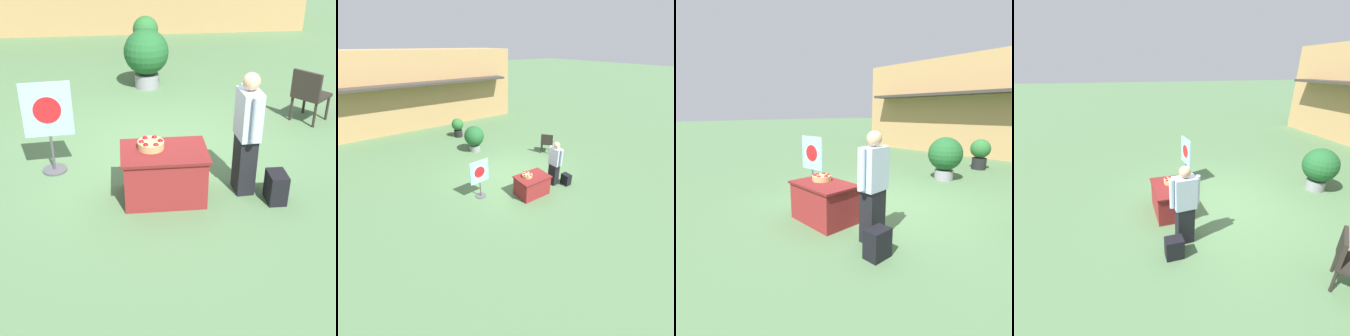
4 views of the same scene
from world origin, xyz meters
TOP-DOWN VIEW (x-y plane):
  - ground_plane at (0.00, 0.00)m, footprint 120.00×120.00m
  - display_table at (-0.08, -1.40)m, footprint 1.14×0.79m
  - apple_basket at (-0.24, -1.31)m, footprint 0.35×0.35m
  - person_visitor at (1.02, -1.33)m, footprint 0.29×0.61m
  - backpack at (1.40, -1.64)m, footprint 0.24×0.34m
  - poster_board at (-1.65, -0.52)m, footprint 0.70×0.36m
  - patio_chair at (2.74, 0.88)m, footprint 0.78×0.78m
  - potted_plant_near_right at (-0.05, 3.02)m, footprint 0.96×0.96m

SIDE VIEW (x-z plane):
  - ground_plane at x=0.00m, z-range 0.00..0.00m
  - backpack at x=1.40m, z-range 0.00..0.42m
  - display_table at x=-0.08m, z-range 0.00..0.71m
  - patio_chair at x=2.74m, z-range 0.07..1.04m
  - potted_plant_near_right at x=-0.05m, z-range 0.10..1.35m
  - apple_basket at x=-0.24m, z-range 0.70..0.83m
  - poster_board at x=-1.65m, z-range 0.10..1.48m
  - person_visitor at x=1.02m, z-range 0.02..1.71m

